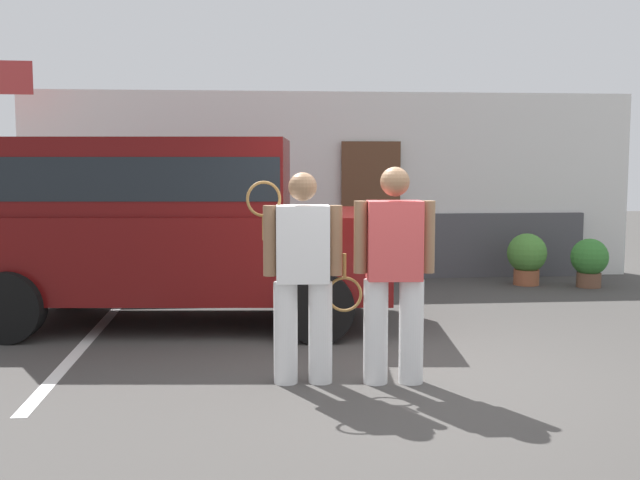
# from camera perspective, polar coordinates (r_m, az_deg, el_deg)

# --- Properties ---
(ground_plane) EXTENTS (40.00, 40.00, 0.00)m
(ground_plane) POSITION_cam_1_polar(r_m,az_deg,el_deg) (6.53, 6.43, -10.27)
(ground_plane) COLOR #423F3D
(parking_stripe_0) EXTENTS (0.12, 4.40, 0.01)m
(parking_stripe_0) POSITION_cam_1_polar(r_m,az_deg,el_deg) (8.02, -17.10, -7.40)
(parking_stripe_0) COLOR silver
(parking_stripe_0) RESTS_ON ground_plane
(house_frontage) EXTENTS (9.34, 0.40, 2.85)m
(house_frontage) POSITION_cam_1_polar(r_m,az_deg,el_deg) (11.83, 1.02, 3.64)
(house_frontage) COLOR white
(house_frontage) RESTS_ON ground_plane
(parked_suv) EXTENTS (4.75, 2.50, 2.05)m
(parked_suv) POSITION_cam_1_polar(r_m,az_deg,el_deg) (8.67, -11.14, 1.39)
(parked_suv) COLOR #590C0C
(parked_suv) RESTS_ON ground_plane
(tennis_player_man) EXTENTS (0.78, 0.29, 1.72)m
(tennis_player_man) POSITION_cam_1_polar(r_m,az_deg,el_deg) (6.21, -1.32, -2.54)
(tennis_player_man) COLOR white
(tennis_player_man) RESTS_ON ground_plane
(tennis_player_woman) EXTENTS (0.91, 0.30, 1.77)m
(tennis_player_woman) POSITION_cam_1_polar(r_m,az_deg,el_deg) (6.23, 5.48, -2.42)
(tennis_player_woman) COLOR white
(tennis_player_woman) RESTS_ON ground_plane
(potted_plant_by_porch) EXTENTS (0.57, 0.57, 0.76)m
(potted_plant_by_porch) POSITION_cam_1_polar(r_m,az_deg,el_deg) (11.58, 15.13, -1.18)
(potted_plant_by_porch) COLOR #9E5638
(potted_plant_by_porch) RESTS_ON ground_plane
(potted_plant_secondary) EXTENTS (0.53, 0.53, 0.70)m
(potted_plant_secondary) POSITION_cam_1_polar(r_m,az_deg,el_deg) (11.64, 19.40, -1.43)
(potted_plant_secondary) COLOR brown
(potted_plant_secondary) RESTS_ON ground_plane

